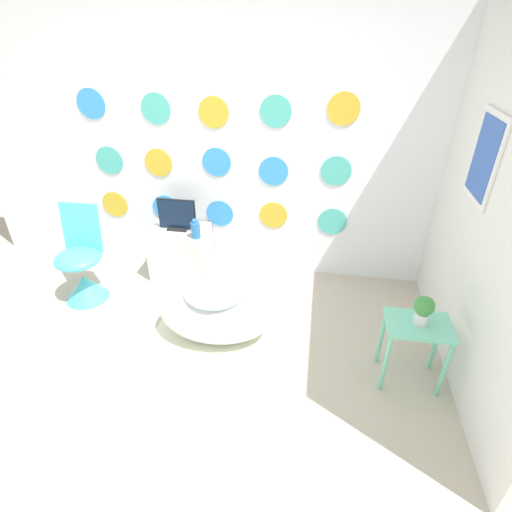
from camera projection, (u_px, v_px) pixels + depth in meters
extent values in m
plane|color=#BCB29E|center=(167.00, 396.00, 2.89)|extent=(12.00, 12.00, 0.00)
cube|color=white|center=(218.00, 147.00, 3.75)|extent=(5.10, 0.04, 2.60)
cylinder|color=gold|center=(115.00, 204.00, 4.22)|extent=(0.28, 0.01, 0.28)
cylinder|color=#3899E5|center=(166.00, 208.00, 4.15)|extent=(0.28, 0.01, 0.28)
cylinder|color=#3899E5|center=(220.00, 214.00, 4.08)|extent=(0.28, 0.01, 0.28)
cylinder|color=gold|center=(273.00, 215.00, 4.00)|extent=(0.28, 0.01, 0.28)
cylinder|color=#4CBFB2|center=(332.00, 222.00, 3.93)|extent=(0.28, 0.01, 0.28)
cylinder|color=#4CBFB2|center=(109.00, 160.00, 3.97)|extent=(0.28, 0.01, 0.28)
cylinder|color=gold|center=(158.00, 163.00, 3.90)|extent=(0.28, 0.01, 0.28)
cylinder|color=#3899E5|center=(216.00, 162.00, 3.80)|extent=(0.28, 0.01, 0.28)
cylinder|color=#3899E5|center=(273.00, 171.00, 3.76)|extent=(0.28, 0.01, 0.28)
cylinder|color=#4CBFB2|center=(336.00, 171.00, 3.66)|extent=(0.28, 0.01, 0.28)
cylinder|color=#3899E5|center=(91.00, 104.00, 3.70)|extent=(0.28, 0.01, 0.28)
cylinder|color=#4CBFB2|center=(156.00, 109.00, 3.63)|extent=(0.28, 0.01, 0.28)
cylinder|color=gold|center=(213.00, 112.00, 3.57)|extent=(0.28, 0.01, 0.28)
cylinder|color=#4CBFB2|center=(276.00, 111.00, 3.48)|extent=(0.28, 0.01, 0.28)
cylinder|color=gold|center=(344.00, 109.00, 3.38)|extent=(0.28, 0.01, 0.28)
cube|color=silver|center=(483.00, 199.00, 2.69)|extent=(0.04, 2.80, 2.60)
cube|color=white|center=(485.00, 158.00, 2.64)|extent=(0.02, 0.44, 0.60)
cube|color=#3359B2|center=(484.00, 158.00, 2.64)|extent=(0.01, 0.36, 0.52)
cube|color=silver|center=(214.00, 348.00, 3.30)|extent=(1.12, 0.67, 0.01)
ellipsoid|color=white|center=(216.00, 311.00, 3.35)|extent=(0.96, 0.62, 0.47)
cylinder|color=#B2DBEA|center=(215.00, 290.00, 3.24)|extent=(0.51, 0.51, 0.01)
cone|color=#4CC6DB|center=(86.00, 287.00, 3.83)|extent=(0.40, 0.40, 0.25)
ellipsoid|color=#4CC6DB|center=(78.00, 258.00, 3.66)|extent=(0.42, 0.42, 0.15)
cube|color=#4CC6DB|center=(81.00, 228.00, 3.67)|extent=(0.36, 0.10, 0.47)
cube|color=silver|center=(181.00, 252.00, 4.12)|extent=(0.57, 0.41, 0.53)
cube|color=white|center=(174.00, 254.00, 3.90)|extent=(0.49, 0.01, 0.15)
cube|color=black|center=(178.00, 228.00, 3.98)|extent=(0.20, 0.12, 0.02)
cube|color=black|center=(177.00, 214.00, 3.90)|extent=(0.38, 0.01, 0.31)
cube|color=#0F1E38|center=(177.00, 214.00, 3.89)|extent=(0.36, 0.01, 0.29)
cylinder|color=#2D72B7|center=(196.00, 230.00, 3.79)|extent=(0.09, 0.09, 0.16)
cylinder|color=#2D72B7|center=(195.00, 221.00, 3.74)|extent=(0.05, 0.05, 0.03)
cube|color=#72D8B7|center=(419.00, 325.00, 2.77)|extent=(0.45, 0.32, 0.02)
cylinder|color=#72D8B7|center=(385.00, 363.00, 2.82)|extent=(0.03, 0.03, 0.51)
cylinder|color=#72D8B7|center=(444.00, 370.00, 2.76)|extent=(0.03, 0.03, 0.51)
cylinder|color=#72D8B7|center=(381.00, 337.00, 3.05)|extent=(0.03, 0.03, 0.51)
cylinder|color=#72D8B7|center=(436.00, 343.00, 2.99)|extent=(0.03, 0.03, 0.51)
cylinder|color=white|center=(421.00, 318.00, 2.74)|extent=(0.10, 0.10, 0.10)
sphere|color=#3D8E42|center=(424.00, 306.00, 2.68)|extent=(0.14, 0.14, 0.14)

